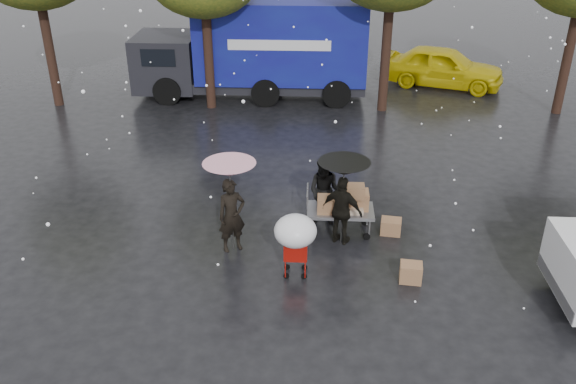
{
  "coord_description": "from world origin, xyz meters",
  "views": [
    {
      "loc": [
        0.21,
        -10.38,
        7.29
      ],
      "look_at": [
        -0.35,
        1.0,
        1.36
      ],
      "focal_mm": 38.0,
      "sensor_mm": 36.0,
      "label": 1
    }
  ],
  "objects_px": {
    "vendor_cart": "(344,204)",
    "yellow_taxi": "(443,67)",
    "shopping_cart": "(295,234)",
    "person_black": "(342,211)",
    "blue_truck": "(258,49)",
    "person_pink": "(232,216)"
  },
  "relations": [
    {
      "from": "vendor_cart",
      "to": "yellow_taxi",
      "type": "xyz_separation_m",
      "value": [
        4.16,
        11.15,
        0.04
      ]
    },
    {
      "from": "vendor_cart",
      "to": "blue_truck",
      "type": "distance_m",
      "value": 10.11
    },
    {
      "from": "shopping_cart",
      "to": "yellow_taxi",
      "type": "height_order",
      "value": "yellow_taxi"
    },
    {
      "from": "vendor_cart",
      "to": "yellow_taxi",
      "type": "height_order",
      "value": "yellow_taxi"
    },
    {
      "from": "vendor_cart",
      "to": "shopping_cart",
      "type": "bearing_deg",
      "value": -118.66
    },
    {
      "from": "vendor_cart",
      "to": "person_black",
      "type": "bearing_deg",
      "value": -98.38
    },
    {
      "from": "person_black",
      "to": "blue_truck",
      "type": "distance_m",
      "value": 10.51
    },
    {
      "from": "person_pink",
      "to": "blue_truck",
      "type": "xyz_separation_m",
      "value": [
        -0.38,
        10.5,
        0.92
      ]
    },
    {
      "from": "person_black",
      "to": "yellow_taxi",
      "type": "xyz_separation_m",
      "value": [
        4.23,
        11.6,
        -0.03
      ]
    },
    {
      "from": "vendor_cart",
      "to": "shopping_cart",
      "type": "distance_m",
      "value": 2.18
    },
    {
      "from": "person_black",
      "to": "shopping_cart",
      "type": "xyz_separation_m",
      "value": [
        -0.97,
        -1.44,
        0.26
      ]
    },
    {
      "from": "person_black",
      "to": "shopping_cart",
      "type": "bearing_deg",
      "value": 82.19
    },
    {
      "from": "person_pink",
      "to": "shopping_cart",
      "type": "distance_m",
      "value": 1.76
    },
    {
      "from": "person_pink",
      "to": "vendor_cart",
      "type": "height_order",
      "value": "person_pink"
    },
    {
      "from": "person_pink",
      "to": "blue_truck",
      "type": "relative_size",
      "value": 0.2
    },
    {
      "from": "vendor_cart",
      "to": "person_pink",
      "type": "bearing_deg",
      "value": -160.98
    },
    {
      "from": "yellow_taxi",
      "to": "person_pink",
      "type": "bearing_deg",
      "value": 169.97
    },
    {
      "from": "person_pink",
      "to": "yellow_taxi",
      "type": "relative_size",
      "value": 0.37
    },
    {
      "from": "vendor_cart",
      "to": "blue_truck",
      "type": "relative_size",
      "value": 0.18
    },
    {
      "from": "blue_truck",
      "to": "yellow_taxi",
      "type": "xyz_separation_m",
      "value": [
        6.97,
        1.5,
        -0.99
      ]
    },
    {
      "from": "person_black",
      "to": "blue_truck",
      "type": "height_order",
      "value": "blue_truck"
    },
    {
      "from": "shopping_cart",
      "to": "vendor_cart",
      "type": "bearing_deg",
      "value": 61.34
    }
  ]
}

